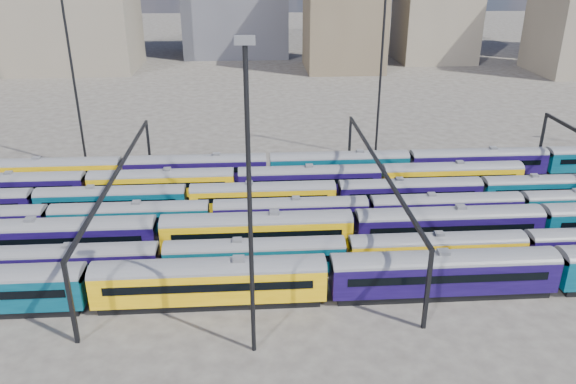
{
  "coord_description": "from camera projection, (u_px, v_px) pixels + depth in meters",
  "views": [
    {
      "loc": [
        -4.67,
        -59.92,
        30.8
      ],
      "look_at": [
        -0.41,
        4.06,
        3.0
      ],
      "focal_mm": 35.0,
      "sensor_mm": 36.0,
      "label": 1
    }
  ],
  "objects": [
    {
      "name": "gantry_1",
      "position": [
        118.0,
        180.0,
        63.47
      ],
      "size": [
        0.35,
        40.35,
        8.03
      ],
      "color": "black",
      "rests_on": "ground"
    },
    {
      "name": "rake_5",
      "position": [
        162.0,
        181.0,
        74.51
      ],
      "size": [
        97.82,
        2.87,
        4.82
      ],
      "color": "black",
      "rests_on": "ground"
    },
    {
      "name": "ground",
      "position": [
        294.0,
        228.0,
        67.39
      ],
      "size": [
        500.0,
        500.0,
        0.0
      ],
      "primitive_type": "plane",
      "color": "#3C3733",
      "rests_on": "ground"
    },
    {
      "name": "gantry_2",
      "position": [
        379.0,
        174.0,
        65.3
      ],
      "size": [
        0.35,
        40.35,
        8.03
      ],
      "color": "black",
      "rests_on": "ground"
    },
    {
      "name": "rake_6",
      "position": [
        339.0,
        163.0,
        80.54
      ],
      "size": [
        142.51,
        2.98,
        5.01
      ],
      "color": "black",
      "rests_on": "ground"
    },
    {
      "name": "mast_3",
      "position": [
        381.0,
        70.0,
        84.72
      ],
      "size": [
        1.4,
        0.5,
        25.6
      ],
      "color": "black",
      "rests_on": "ground"
    },
    {
      "name": "rake_0",
      "position": [
        210.0,
        277.0,
        51.97
      ],
      "size": [
        110.21,
        3.23,
        5.44
      ],
      "color": "black",
      "rests_on": "ground"
    },
    {
      "name": "rake_2",
      "position": [
        257.0,
        228.0,
        61.44
      ],
      "size": [
        149.32,
        3.12,
        5.26
      ],
      "color": "black",
      "rests_on": "ground"
    },
    {
      "name": "rake_4",
      "position": [
        410.0,
        190.0,
        71.94
      ],
      "size": [
        131.21,
        2.74,
        4.6
      ],
      "color": "black",
      "rests_on": "ground"
    },
    {
      "name": "rake_1",
      "position": [
        437.0,
        247.0,
        58.13
      ],
      "size": [
        93.79,
        2.75,
        4.62
      ],
      "color": "black",
      "rests_on": "ground"
    },
    {
      "name": "mast_2",
      "position": [
        249.0,
        197.0,
        41.39
      ],
      "size": [
        1.4,
        0.5,
        25.6
      ],
      "color": "black",
      "rests_on": "ground"
    },
    {
      "name": "mast_1",
      "position": [
        73.0,
        77.0,
        80.15
      ],
      "size": [
        1.4,
        0.5,
        25.6
      ],
      "color": "black",
      "rests_on": "ground"
    },
    {
      "name": "rake_3",
      "position": [
        291.0,
        210.0,
        66.41
      ],
      "size": [
        93.05,
        2.73,
        4.58
      ],
      "color": "black",
      "rests_on": "ground"
    }
  ]
}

